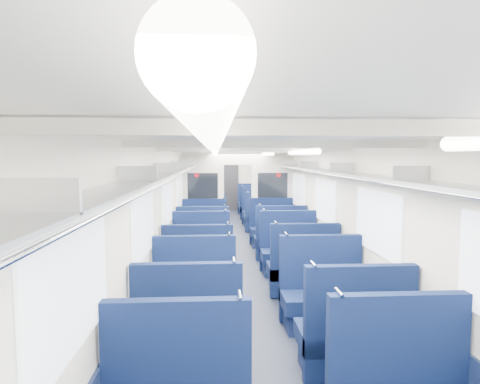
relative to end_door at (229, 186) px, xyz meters
name	(u,v)px	position (x,y,z in m)	size (l,w,h in m)	color
floor	(245,271)	(0.00, -8.94, -1.00)	(2.80, 18.00, 0.01)	black
ceiling	(245,149)	(0.00, -8.94, 1.35)	(2.80, 18.00, 0.01)	white
wall_left	(171,211)	(-1.40, -8.94, 0.18)	(0.02, 18.00, 2.35)	beige
dado_left	(172,254)	(-1.39, -8.94, -0.65)	(0.03, 17.90, 0.70)	#111B3A
wall_right	(317,210)	(1.40, -8.94, 0.18)	(0.02, 18.00, 2.35)	beige
dado_right	(316,252)	(1.39, -8.94, -0.65)	(0.03, 17.90, 0.70)	#111B3A
wall_far	(229,182)	(0.00, 0.06, 0.18)	(2.80, 0.02, 2.35)	beige
luggage_rack_left	(180,169)	(-1.21, -8.94, 0.97)	(0.36, 17.40, 0.18)	#B2B5BA
luggage_rack_right	(308,169)	(1.21, -8.94, 0.97)	(0.36, 17.40, 0.18)	#B2B5BA
windows	(247,201)	(0.00, -9.40, 0.42)	(2.78, 15.60, 0.75)	white
ceiling_fittings	(246,152)	(0.00, -9.20, 1.29)	(2.70, 16.06, 0.11)	silver
end_door	(229,186)	(0.00, 0.00, 0.00)	(0.75, 0.06, 2.00)	black
bulkhead	(238,195)	(0.00, -6.46, 0.23)	(2.80, 0.10, 2.35)	silver
seat_8	(189,336)	(-0.83, -12.51, -0.63)	(1.08, 0.60, 1.21)	#0E1C45
seat_9	(354,340)	(0.83, -12.68, -0.63)	(1.08, 0.60, 1.21)	#0E1C45
seat_10	(194,300)	(-0.83, -11.46, -0.63)	(1.08, 0.60, 1.21)	#0E1C45
seat_11	(323,298)	(0.83, -11.51, -0.63)	(1.08, 0.60, 1.21)	#0E1C45
seat_12	(198,274)	(-0.83, -10.32, -0.63)	(1.08, 0.60, 1.21)	#0E1C45
seat_13	(303,272)	(0.83, -10.30, -0.63)	(1.08, 0.60, 1.21)	#0E1C45
seat_14	(201,255)	(-0.83, -9.10, -0.63)	(1.08, 0.60, 1.21)	#0E1C45
seat_15	(289,254)	(0.83, -9.11, -0.63)	(1.08, 0.60, 1.21)	#0E1C45
seat_16	(203,243)	(-0.83, -8.07, -0.63)	(1.08, 0.60, 1.21)	#0E1C45
seat_17	(280,242)	(0.83, -8.04, -0.63)	(1.08, 0.60, 1.21)	#0E1C45
seat_18	(204,233)	(-0.83, -6.88, -0.63)	(1.08, 0.60, 1.21)	#0E1C45
seat_19	(272,231)	(0.83, -6.76, -0.63)	(1.08, 0.60, 1.21)	#0E1C45
seat_20	(206,220)	(-0.83, -4.94, -0.63)	(1.08, 0.60, 1.21)	#0E1C45
seat_21	(263,219)	(0.83, -4.86, -0.63)	(1.08, 0.60, 1.21)	#0E1C45
seat_22	(207,214)	(-0.83, -3.69, -0.63)	(1.08, 0.60, 1.21)	#0E1C45
seat_23	(259,214)	(0.83, -3.74, -0.63)	(1.08, 0.60, 1.21)	#0E1C45
seat_24	(208,209)	(-0.83, -2.54, -0.63)	(1.08, 0.60, 1.21)	#0E1C45
seat_25	(255,209)	(0.83, -2.51, -0.63)	(1.08, 0.60, 1.21)	#0E1C45
seat_26	(209,205)	(-0.83, -1.37, -0.63)	(1.08, 0.60, 1.21)	#0E1C45
seat_27	(252,205)	(0.83, -1.31, -0.63)	(1.08, 0.60, 1.21)	#0E1C45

